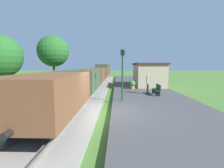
# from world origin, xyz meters

# --- Properties ---
(ground_plane) EXTENTS (160.00, 160.00, 0.00)m
(ground_plane) POSITION_xyz_m (0.00, 0.00, 0.00)
(ground_plane) COLOR #47702D
(platform_slab) EXTENTS (6.00, 60.00, 0.25)m
(platform_slab) POSITION_xyz_m (3.20, 0.00, 0.12)
(platform_slab) COLOR #424244
(platform_slab) RESTS_ON ground
(track_ballast) EXTENTS (3.80, 60.00, 0.12)m
(track_ballast) POSITION_xyz_m (-2.40, 0.00, 0.06)
(track_ballast) COLOR gray
(track_ballast) RESTS_ON ground
(rail_near) EXTENTS (0.07, 60.00, 0.14)m
(rail_near) POSITION_xyz_m (-1.68, 0.00, 0.19)
(rail_near) COLOR slate
(rail_near) RESTS_ON track_ballast
(rail_far) EXTENTS (0.07, 60.00, 0.14)m
(rail_far) POSITION_xyz_m (-3.12, 0.00, 0.19)
(rail_far) COLOR slate
(rail_far) RESTS_ON track_ballast
(freight_train) EXTENTS (2.50, 39.20, 2.72)m
(freight_train) POSITION_xyz_m (-2.40, 16.03, 1.51)
(freight_train) COLOR brown
(freight_train) RESTS_ON rail_near
(station_hut) EXTENTS (3.50, 5.80, 2.78)m
(station_hut) POSITION_xyz_m (4.40, 11.52, 1.65)
(station_hut) COLOR tan
(station_hut) RESTS_ON platform_slab
(bench_near_hut) EXTENTS (0.42, 1.50, 0.91)m
(bench_near_hut) POSITION_xyz_m (3.92, 5.16, 0.72)
(bench_near_hut) COLOR #1E4C2D
(bench_near_hut) RESTS_ON platform_slab
(bench_down_platform) EXTENTS (0.42, 1.50, 0.91)m
(bench_down_platform) POSITION_xyz_m (3.92, 16.75, 0.72)
(bench_down_platform) COLOR #1E4C2D
(bench_down_platform) RESTS_ON platform_slab
(person_waiting) EXTENTS (0.25, 0.39, 1.71)m
(person_waiting) POSITION_xyz_m (3.24, 5.66, 1.18)
(person_waiting) COLOR #38332D
(person_waiting) RESTS_ON platform_slab
(potted_planter) EXTENTS (0.64, 0.64, 0.92)m
(potted_planter) POSITION_xyz_m (2.14, 8.62, 0.72)
(potted_planter) COLOR #9E6642
(potted_planter) RESTS_ON platform_slab
(lamp_post_near) EXTENTS (0.28, 0.28, 3.70)m
(lamp_post_near) POSITION_xyz_m (0.89, 2.85, 2.80)
(lamp_post_near) COLOR #193823
(lamp_post_near) RESTS_ON platform_slab
(tree_trackside_far) EXTENTS (3.92, 3.92, 6.51)m
(tree_trackside_far) POSITION_xyz_m (-7.58, 12.03, 4.54)
(tree_trackside_far) COLOR #4C3823
(tree_trackside_far) RESTS_ON ground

